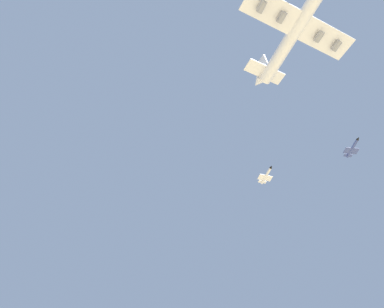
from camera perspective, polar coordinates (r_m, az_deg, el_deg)
carrier_jet at (r=175.89m, az=17.89°, el=20.44°), size 60.25×62.09×19.46m
chase_jet_trailing at (r=199.32m, az=12.51°, el=-3.61°), size 14.06×11.24×4.00m
chase_jet_high_escort at (r=209.85m, az=25.64°, el=0.87°), size 14.78×9.80×4.00m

